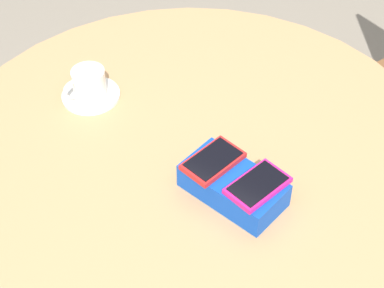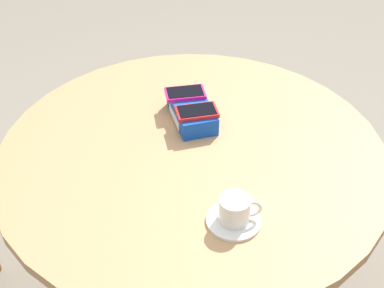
# 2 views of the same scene
# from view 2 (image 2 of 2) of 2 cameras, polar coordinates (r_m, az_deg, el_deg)

# --- Properties ---
(round_table) EXTENTS (1.08, 1.08, 0.71)m
(round_table) POSITION_cam_2_polar(r_m,az_deg,el_deg) (1.54, -0.00, -3.30)
(round_table) COLOR #2D2D2D
(round_table) RESTS_ON ground_plane
(phone_box) EXTENTS (0.21, 0.13, 0.06)m
(phone_box) POSITION_cam_2_polar(r_m,az_deg,el_deg) (1.58, -0.04, 3.48)
(phone_box) COLOR #0F42AD
(phone_box) RESTS_ON round_table
(phone_magenta) EXTENTS (0.10, 0.13, 0.01)m
(phone_magenta) POSITION_cam_2_polar(r_m,az_deg,el_deg) (1.60, -0.74, 5.46)
(phone_magenta) COLOR #D11975
(phone_magenta) RESTS_ON phone_box
(phone_red) EXTENTS (0.09, 0.13, 0.01)m
(phone_red) POSITION_cam_2_polar(r_m,az_deg,el_deg) (1.52, 0.52, 3.48)
(phone_red) COLOR red
(phone_red) RESTS_ON phone_box
(saucer) EXTENTS (0.13, 0.13, 0.01)m
(saucer) POSITION_cam_2_polar(r_m,az_deg,el_deg) (1.28, 4.46, -8.12)
(saucer) COLOR silver
(saucer) RESTS_ON round_table
(coffee_cup) EXTENTS (0.07, 0.10, 0.06)m
(coffee_cup) POSITION_cam_2_polar(r_m,az_deg,el_deg) (1.25, 4.65, -6.93)
(coffee_cup) COLOR silver
(coffee_cup) RESTS_ON saucer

